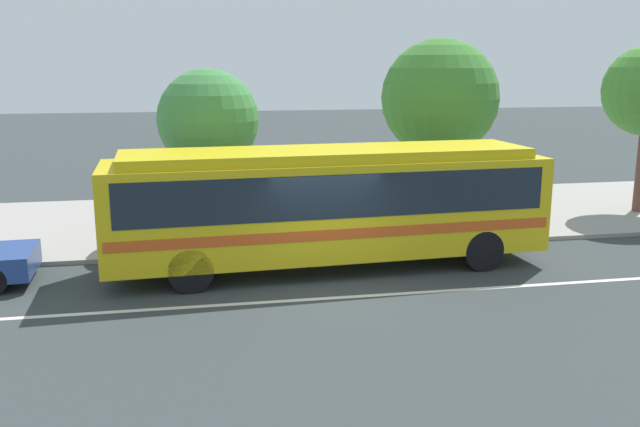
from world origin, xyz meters
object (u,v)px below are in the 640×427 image
object	(u,v)px
pedestrian_waiting_near_sign	(197,210)
street_tree_near_stop	(208,121)
pedestrian_walking_along_curb	(279,198)
street_tree_mid_block	(440,98)
transit_bus	(329,200)
bus_stop_sign	(480,180)

from	to	relation	value
pedestrian_waiting_near_sign	street_tree_near_stop	xyz separation A→B (m)	(0.41, 1.35, 2.24)
pedestrian_walking_along_curb	street_tree_mid_block	bearing A→B (deg)	15.12
transit_bus	bus_stop_sign	xyz separation A→B (m)	(4.64, 1.66, 0.07)
transit_bus	pedestrian_waiting_near_sign	bearing A→B (deg)	146.26
pedestrian_walking_along_curb	bus_stop_sign	size ratio (longest dim) A/B	0.69
street_tree_near_stop	street_tree_mid_block	bearing A→B (deg)	8.78
pedestrian_waiting_near_sign	street_tree_mid_block	bearing A→B (deg)	17.93
street_tree_near_stop	pedestrian_walking_along_curb	bearing A→B (deg)	-9.41
pedestrian_waiting_near_sign	pedestrian_walking_along_curb	distance (m)	2.54
pedestrian_walking_along_curb	street_tree_near_stop	bearing A→B (deg)	170.59
transit_bus	pedestrian_walking_along_curb	size ratio (longest dim) A/B	6.03
pedestrian_waiting_near_sign	bus_stop_sign	world-z (taller)	bus_stop_sign
pedestrian_waiting_near_sign	street_tree_mid_block	world-z (taller)	street_tree_mid_block
pedestrian_walking_along_curb	transit_bus	bearing A→B (deg)	-75.32
street_tree_near_stop	street_tree_mid_block	world-z (taller)	street_tree_mid_block
transit_bus	pedestrian_waiting_near_sign	size ratio (longest dim) A/B	6.13
pedestrian_walking_along_curb	pedestrian_waiting_near_sign	bearing A→B (deg)	-156.04
pedestrian_walking_along_curb	street_tree_mid_block	size ratio (longest dim) A/B	0.32
pedestrian_waiting_near_sign	pedestrian_walking_along_curb	bearing A→B (deg)	23.96
transit_bus	bus_stop_sign	size ratio (longest dim) A/B	4.14
transit_bus	street_tree_near_stop	distance (m)	4.70
street_tree_mid_block	pedestrian_waiting_near_sign	bearing A→B (deg)	-162.07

